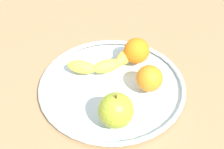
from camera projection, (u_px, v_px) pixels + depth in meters
The scene contains 6 objects.
ground_plane at pixel (112, 93), 83.89cm from camera, with size 157.15×157.15×4.00cm, color #9D7951.
fruit_bowl at pixel (112, 85), 81.91cm from camera, with size 38.63×38.63×1.80cm.
banana at pixel (106, 63), 84.63cm from camera, with size 21.34×8.23×3.54cm.
apple at pixel (116, 110), 68.99cm from camera, with size 8.19×8.19×8.99cm.
orange_front_right at pixel (149, 78), 77.64cm from camera, with size 6.80×6.80×6.80cm, color orange.
orange_back_right at pixel (137, 51), 85.54cm from camera, with size 7.16×7.16×7.16cm, color orange.
Camera 1 is at (-16.87, -55.76, 58.56)cm, focal length 49.76 mm.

